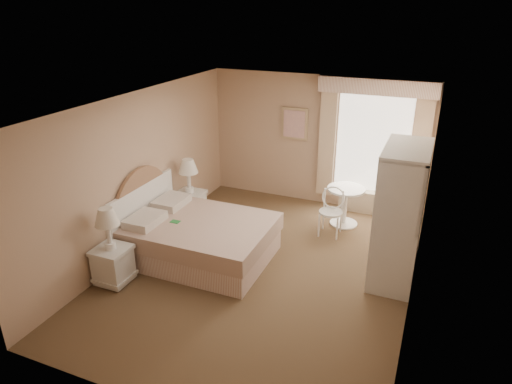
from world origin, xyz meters
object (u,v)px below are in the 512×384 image
at_px(cafe_chair, 332,207).
at_px(armoire, 399,226).
at_px(bed, 195,236).
at_px(nightstand_near, 112,256).
at_px(nightstand_far, 190,198).
at_px(round_table, 345,200).

height_order(cafe_chair, armoire, armoire).
relative_size(cafe_chair, armoire, 0.42).
relative_size(bed, armoire, 1.08).
height_order(nightstand_near, cafe_chair, nightstand_near).
distance_m(cafe_chair, armoire, 1.55).
distance_m(nightstand_near, cafe_chair, 3.64).
bearing_deg(nightstand_far, nightstand_near, -90.00).
bearing_deg(round_table, armoire, -53.43).
height_order(bed, armoire, armoire).
bearing_deg(cafe_chair, nightstand_near, -134.08).
xyz_separation_m(round_table, cafe_chair, (-0.14, -0.43, 0.02)).
bearing_deg(cafe_chair, armoire, -40.33).
height_order(nightstand_far, round_table, nightstand_far).
bearing_deg(nightstand_far, cafe_chair, 11.17).
bearing_deg(round_table, bed, -133.58).
bearing_deg(round_table, nightstand_near, -130.42).
bearing_deg(cafe_chair, round_table, 70.79).
bearing_deg(armoire, cafe_chair, 140.64).
distance_m(bed, nightstand_near, 1.30).
bearing_deg(bed, nightstand_near, -123.69).
height_order(nightstand_near, armoire, armoire).
bearing_deg(nightstand_near, round_table, 49.58).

